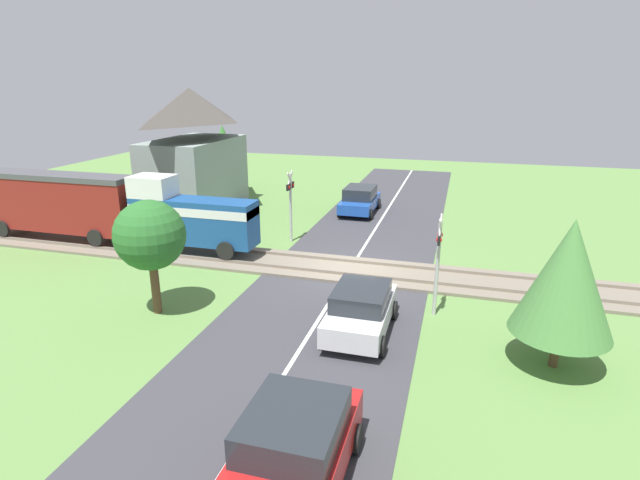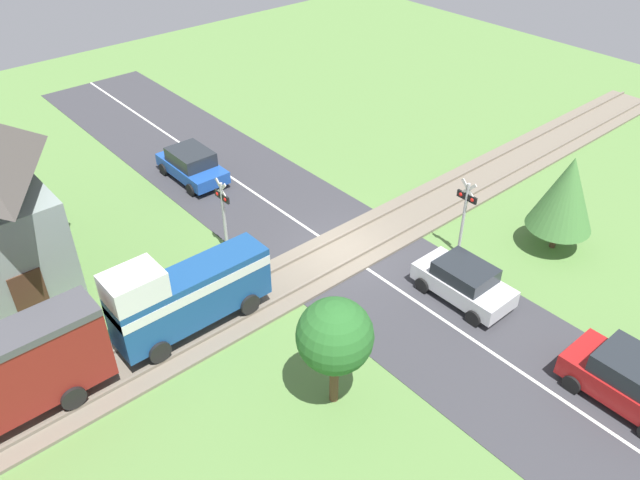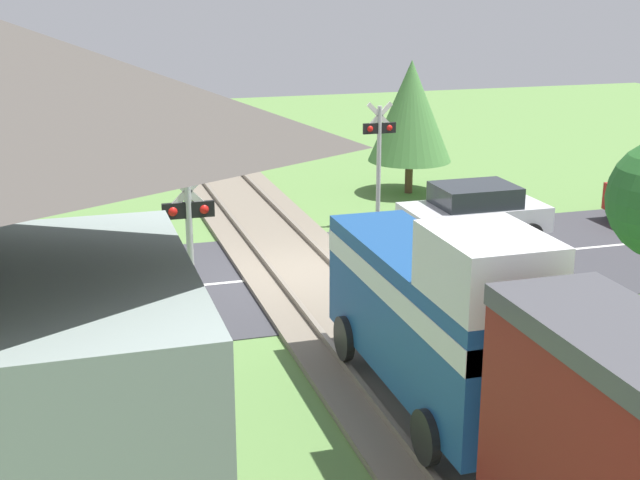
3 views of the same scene
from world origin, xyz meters
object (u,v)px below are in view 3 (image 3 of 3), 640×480
object	(u,v)px
crossing_signal_west_approach	(379,148)
car_near_crossing	(474,212)
train	(596,442)
crossing_signal_east_approach	(190,239)

from	to	relation	value
crossing_signal_west_approach	car_near_crossing	bearing A→B (deg)	131.41
car_near_crossing	train	bearing A→B (deg)	68.97
train	crossing_signal_west_approach	world-z (taller)	train
train	car_near_crossing	bearing A→B (deg)	-111.03
train	crossing_signal_west_approach	distance (m)	15.05
car_near_crossing	crossing_signal_west_approach	xyz separation A→B (m)	(1.83, -2.07, 1.36)
car_near_crossing	crossing_signal_east_approach	bearing A→B (deg)	32.02
train	crossing_signal_west_approach	size ratio (longest dim) A/B	4.17
car_near_crossing	crossing_signal_west_approach	bearing A→B (deg)	-48.59
crossing_signal_west_approach	crossing_signal_east_approach	distance (m)	9.29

